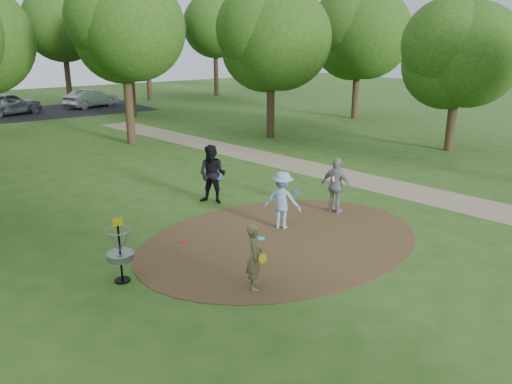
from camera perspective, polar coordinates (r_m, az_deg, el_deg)
ground at (r=13.91m, az=2.95°, el=-5.51°), size 100.00×100.00×0.00m
dirt_clearing at (r=13.91m, az=2.96°, el=-5.47°), size 8.40×8.40×0.02m
footpath at (r=19.64m, az=13.99°, el=0.84°), size 7.55×39.89×0.01m
parking_lot at (r=41.51m, az=-22.22°, el=8.52°), size 14.00×8.00×0.01m
player_observer_with_disc at (r=11.06m, az=-0.17°, el=-7.37°), size 0.64×0.67×1.54m
player_throwing_with_disc at (r=14.48m, az=3.02°, el=-0.95°), size 1.27×1.28×1.72m
player_walking_with_disc at (r=16.75m, az=-4.99°, el=2.00°), size 1.18×1.22×1.99m
player_waiting_with_disc at (r=15.93m, az=9.16°, el=0.71°), size 0.69×1.13×1.81m
disc_ground_cyan at (r=13.93m, az=0.56°, el=-5.32°), size 0.22×0.22×0.02m
disc_ground_red at (r=13.88m, az=-8.14°, el=-5.59°), size 0.22×0.22×0.02m
car_left at (r=40.72m, az=-26.59°, el=9.01°), size 5.22×3.57×1.65m
car_right at (r=42.88m, az=-18.29°, el=10.14°), size 4.66×3.02×1.45m
disc_golf_basket at (r=11.72m, az=-15.32°, el=-5.98°), size 0.63×0.63×1.54m
tree_ring at (r=21.56m, az=-9.18°, el=16.40°), size 37.47×45.36×8.53m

